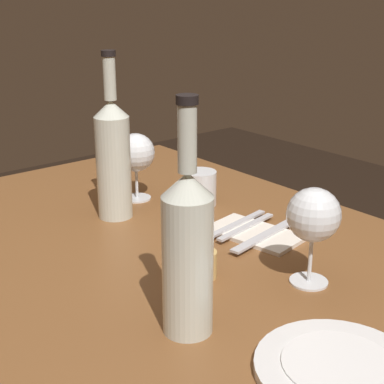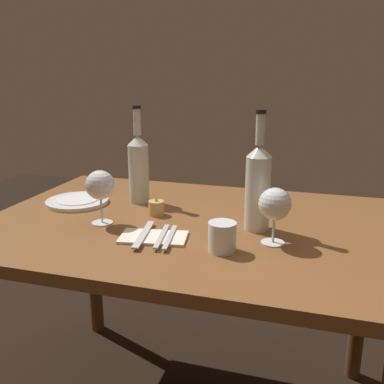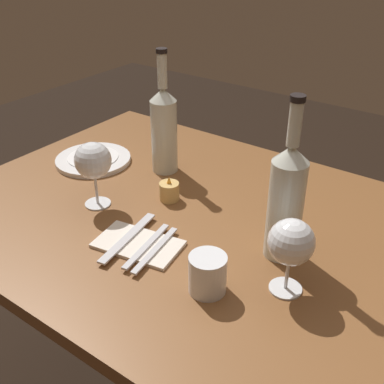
{
  "view_description": "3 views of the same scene",
  "coord_description": "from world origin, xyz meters",
  "px_view_note": "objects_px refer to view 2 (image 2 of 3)",
  "views": [
    {
      "loc": [
        0.82,
        -0.62,
        1.22
      ],
      "look_at": [
        -0.0,
        0.05,
        0.84
      ],
      "focal_mm": 54.39,
      "sensor_mm": 36.0,
      "label": 1
    },
    {
      "loc": [
        -0.38,
        1.25,
        1.21
      ],
      "look_at": [
        0.0,
        -0.04,
        0.82
      ],
      "focal_mm": 40.62,
      "sensor_mm": 36.0,
      "label": 2
    },
    {
      "loc": [
        -0.55,
        0.8,
        1.38
      ],
      "look_at": [
        -0.0,
        0.05,
        0.84
      ],
      "focal_mm": 44.73,
      "sensor_mm": 36.0,
      "label": 3
    }
  ],
  "objects_px": {
    "wine_glass_right": "(275,205)",
    "wine_bottle": "(258,185)",
    "fork_outer": "(170,237)",
    "wine_glass_left": "(100,186)",
    "wine_bottle_second": "(139,167)",
    "fork_inner": "(162,236)",
    "dinner_plate": "(77,201)",
    "water_tumbler": "(222,238)",
    "table_knife": "(144,234)",
    "votive_candle": "(156,208)",
    "folded_napkin": "(153,237)"
  },
  "relations": [
    {
      "from": "wine_glass_right",
      "to": "wine_bottle",
      "type": "height_order",
      "value": "wine_bottle"
    },
    {
      "from": "wine_bottle",
      "to": "fork_outer",
      "type": "height_order",
      "value": "wine_bottle"
    },
    {
      "from": "wine_glass_left",
      "to": "fork_outer",
      "type": "relative_size",
      "value": 0.95
    },
    {
      "from": "wine_bottle_second",
      "to": "fork_inner",
      "type": "relative_size",
      "value": 1.94
    },
    {
      "from": "wine_glass_right",
      "to": "dinner_plate",
      "type": "height_order",
      "value": "wine_glass_right"
    },
    {
      "from": "wine_glass_right",
      "to": "fork_inner",
      "type": "distance_m",
      "value": 0.33
    },
    {
      "from": "fork_outer",
      "to": "wine_bottle",
      "type": "bearing_deg",
      "value": -143.69
    },
    {
      "from": "water_tumbler",
      "to": "dinner_plate",
      "type": "bearing_deg",
      "value": -24.12
    },
    {
      "from": "wine_bottle_second",
      "to": "table_knife",
      "type": "bearing_deg",
      "value": 115.14
    },
    {
      "from": "wine_bottle",
      "to": "table_knife",
      "type": "relative_size",
      "value": 1.71
    },
    {
      "from": "wine_glass_left",
      "to": "votive_candle",
      "type": "bearing_deg",
      "value": -136.39
    },
    {
      "from": "wine_bottle",
      "to": "fork_inner",
      "type": "xyz_separation_m",
      "value": [
        0.25,
        0.16,
        -0.13
      ]
    },
    {
      "from": "wine_glass_left",
      "to": "folded_napkin",
      "type": "xyz_separation_m",
      "value": [
        -0.2,
        0.07,
        -0.12
      ]
    },
    {
      "from": "dinner_plate",
      "to": "folded_napkin",
      "type": "distance_m",
      "value": 0.46
    },
    {
      "from": "wine_glass_right",
      "to": "water_tumbler",
      "type": "relative_size",
      "value": 1.99
    },
    {
      "from": "wine_bottle_second",
      "to": "folded_napkin",
      "type": "relative_size",
      "value": 1.7
    },
    {
      "from": "water_tumbler",
      "to": "dinner_plate",
      "type": "distance_m",
      "value": 0.65
    },
    {
      "from": "votive_candle",
      "to": "wine_glass_left",
      "type": "bearing_deg",
      "value": 43.61
    },
    {
      "from": "water_tumbler",
      "to": "wine_bottle_second",
      "type": "bearing_deg",
      "value": -42.22
    },
    {
      "from": "wine_bottle_second",
      "to": "fork_outer",
      "type": "bearing_deg",
      "value": 125.6
    },
    {
      "from": "dinner_plate",
      "to": "fork_inner",
      "type": "height_order",
      "value": "dinner_plate"
    },
    {
      "from": "folded_napkin",
      "to": "fork_outer",
      "type": "height_order",
      "value": "fork_outer"
    },
    {
      "from": "votive_candle",
      "to": "fork_inner",
      "type": "distance_m",
      "value": 0.22
    },
    {
      "from": "wine_bottle_second",
      "to": "folded_napkin",
      "type": "xyz_separation_m",
      "value": [
        -0.18,
        0.32,
        -0.13
      ]
    },
    {
      "from": "votive_candle",
      "to": "folded_napkin",
      "type": "relative_size",
      "value": 0.33
    },
    {
      "from": "table_knife",
      "to": "dinner_plate",
      "type": "bearing_deg",
      "value": -33.51
    },
    {
      "from": "wine_glass_right",
      "to": "fork_outer",
      "type": "relative_size",
      "value": 0.89
    },
    {
      "from": "fork_outer",
      "to": "table_knife",
      "type": "height_order",
      "value": "same"
    },
    {
      "from": "wine_bottle",
      "to": "water_tumbler",
      "type": "height_order",
      "value": "wine_bottle"
    },
    {
      "from": "dinner_plate",
      "to": "wine_bottle",
      "type": "bearing_deg",
      "value": 173.44
    },
    {
      "from": "wine_bottle_second",
      "to": "wine_bottle",
      "type": "bearing_deg",
      "value": 160.26
    },
    {
      "from": "wine_bottle_second",
      "to": "water_tumbler",
      "type": "xyz_separation_m",
      "value": [
        -0.39,
        0.35,
        -0.09
      ]
    },
    {
      "from": "fork_outer",
      "to": "wine_bottle_second",
      "type": "bearing_deg",
      "value": -54.4
    },
    {
      "from": "wine_glass_right",
      "to": "fork_outer",
      "type": "xyz_separation_m",
      "value": [
        0.28,
        0.06,
        -0.1
      ]
    },
    {
      "from": "folded_napkin",
      "to": "wine_bottle",
      "type": "bearing_deg",
      "value": -149.08
    },
    {
      "from": "wine_glass_left",
      "to": "wine_bottle",
      "type": "height_order",
      "value": "wine_bottle"
    },
    {
      "from": "wine_bottle",
      "to": "votive_candle",
      "type": "bearing_deg",
      "value": -6.37
    },
    {
      "from": "votive_candle",
      "to": "wine_bottle",
      "type": "bearing_deg",
      "value": 173.63
    },
    {
      "from": "votive_candle",
      "to": "dinner_plate",
      "type": "distance_m",
      "value": 0.32
    },
    {
      "from": "wine_glass_right",
      "to": "fork_inner",
      "type": "xyz_separation_m",
      "value": [
        0.31,
        0.06,
        -0.1
      ]
    },
    {
      "from": "wine_glass_right",
      "to": "fork_inner",
      "type": "relative_size",
      "value": 0.89
    },
    {
      "from": "folded_napkin",
      "to": "fork_outer",
      "type": "distance_m",
      "value": 0.05
    },
    {
      "from": "wine_glass_left",
      "to": "water_tumbler",
      "type": "distance_m",
      "value": 0.43
    },
    {
      "from": "wine_bottle_second",
      "to": "folded_napkin",
      "type": "bearing_deg",
      "value": 119.33
    },
    {
      "from": "water_tumbler",
      "to": "votive_candle",
      "type": "relative_size",
      "value": 1.2
    },
    {
      "from": "wine_glass_left",
      "to": "dinner_plate",
      "type": "distance_m",
      "value": 0.27
    },
    {
      "from": "wine_bottle_second",
      "to": "fork_inner",
      "type": "height_order",
      "value": "wine_bottle_second"
    },
    {
      "from": "dinner_plate",
      "to": "table_knife",
      "type": "bearing_deg",
      "value": 146.49
    },
    {
      "from": "wine_glass_left",
      "to": "wine_glass_right",
      "type": "bearing_deg",
      "value": 178.93
    },
    {
      "from": "wine_glass_right",
      "to": "votive_candle",
      "type": "bearing_deg",
      "value": -18.89
    }
  ]
}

